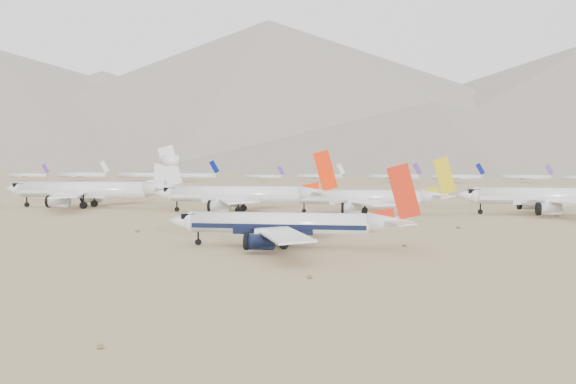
% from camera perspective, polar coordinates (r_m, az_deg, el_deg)
% --- Properties ---
extents(ground, '(7000.00, 7000.00, 0.00)m').
position_cam_1_polar(ground, '(100.91, -2.20, -5.40)').
color(ground, '#9A7F59').
rests_on(ground, ground).
extents(main_airliner, '(41.66, 40.69, 14.70)m').
position_cam_1_polar(main_airliner, '(97.85, 0.16, -3.27)').
color(main_airliner, silver).
rests_on(main_airliner, ground).
extents(row2_navy_widebody, '(51.73, 50.59, 18.40)m').
position_cam_1_polar(row2_navy_widebody, '(174.35, 25.57, -0.45)').
color(row2_navy_widebody, silver).
rests_on(row2_navy_widebody, ground).
extents(row2_gold_tail, '(46.24, 45.22, 16.46)m').
position_cam_1_polar(row2_gold_tail, '(162.72, 8.02, -0.60)').
color(row2_gold_tail, silver).
rests_on(row2_gold_tail, ground).
extents(row2_orange_tail, '(51.91, 50.78, 18.52)m').
position_cam_1_polar(row2_orange_tail, '(166.14, -4.57, -0.30)').
color(row2_orange_tail, silver).
rests_on(row2_orange_tail, ground).
extents(row2_white_trijet, '(57.80, 56.49, 20.48)m').
position_cam_1_polar(row2_white_trijet, '(193.73, -19.20, 0.23)').
color(row2_white_trijet, silver).
rests_on(row2_white_trijet, ground).
extents(distant_storage_row, '(516.50, 59.80, 14.43)m').
position_cam_1_polar(distant_storage_row, '(436.04, -0.34, 1.63)').
color(distant_storage_row, silver).
rests_on(distant_storage_row, ground).
extents(mountain_range, '(7354.00, 3024.00, 470.00)m').
position_cam_1_polar(mountain_range, '(1755.81, 9.89, 8.69)').
color(mountain_range, slate).
rests_on(mountain_range, ground).
extents(desert_scrub, '(247.37, 121.67, 0.63)m').
position_cam_1_polar(desert_scrub, '(78.69, -13.78, -7.67)').
color(desert_scrub, brown).
rests_on(desert_scrub, ground).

